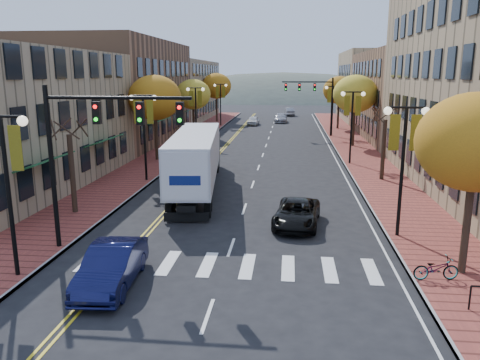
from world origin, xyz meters
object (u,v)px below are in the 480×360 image
(navy_sedan, at_px, (112,266))
(bicycle, at_px, (436,268))
(black_suv, at_px, (297,213))
(semi_truck, at_px, (197,156))

(navy_sedan, relative_size, bicycle, 2.76)
(bicycle, bearing_deg, black_suv, 30.23)
(bicycle, bearing_deg, navy_sedan, 88.73)
(semi_truck, bearing_deg, black_suv, -53.85)
(semi_truck, relative_size, black_suv, 3.42)
(semi_truck, distance_m, black_suv, 9.55)
(semi_truck, bearing_deg, navy_sedan, -97.64)
(semi_truck, distance_m, bicycle, 17.38)
(navy_sedan, relative_size, black_suv, 1.00)
(navy_sedan, xyz_separation_m, bicycle, (11.56, 1.40, -0.17))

